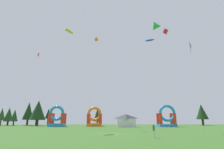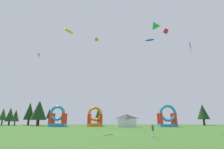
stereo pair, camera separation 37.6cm
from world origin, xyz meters
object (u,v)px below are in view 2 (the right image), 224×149
kite_green_delta (157,26)px  kite_pink_diamond (39,56)px  inflatable_red_slide (167,118)px  festival_tent (127,121)px  kite_purple_diamond (189,46)px  inflatable_yellow_castle (58,119)px  kite_orange_delta (98,40)px  person_left_edge (153,129)px  inflatable_blue_arch (95,119)px  kite_blue_parafoil (150,40)px  kite_yellow_parafoil (69,31)px  kite_red_diamond (166,32)px

kite_green_delta → kite_pink_diamond: bearing=151.9°
inflatable_red_slide → festival_tent: (-14.12, -1.88, -0.73)m
kite_pink_diamond → inflatable_red_slide: size_ratio=2.66×
kite_purple_diamond → inflatable_yellow_castle: bearing=134.0°
inflatable_red_slide → kite_orange_delta: bearing=-154.2°
kite_green_delta → festival_tent: kite_green_delta is taller
kite_pink_diamond → festival_tent: kite_pink_diamond is taller
kite_pink_diamond → festival_tent: 33.04m
kite_orange_delta → kite_pink_diamond: kite_orange_delta is taller
person_left_edge → festival_tent: size_ratio=0.31×
kite_green_delta → inflatable_blue_arch: (-13.70, 35.26, -16.84)m
kite_blue_parafoil → festival_tent: (-4.17, 19.12, -19.39)m
kite_orange_delta → kite_purple_diamond: kite_orange_delta is taller
kite_orange_delta → inflatable_blue_arch: size_ratio=3.93×
kite_blue_parafoil → kite_purple_diamond: size_ratio=1.36×
kite_blue_parafoil → inflatable_red_slide: 29.80m
festival_tent → kite_purple_diamond: bearing=-73.2°
kite_purple_diamond → inflatable_blue_arch: (-19.54, 35.09, -12.93)m
inflatable_blue_arch → festival_tent: inflatable_blue_arch is taller
kite_purple_diamond → inflatable_red_slide: (5.28, 31.17, -12.67)m
festival_tent → kite_yellow_parafoil: bearing=-132.8°
kite_blue_parafoil → inflatable_yellow_castle: 40.79m
festival_tent → kite_pink_diamond: bearing=-148.7°
kite_purple_diamond → inflatable_blue_arch: size_ratio=2.36×
inflatable_blue_arch → kite_blue_parafoil: bearing=-59.2°
kite_purple_diamond → inflatable_blue_arch: 42.19m
kite_orange_delta → person_left_edge: size_ratio=14.68×
kite_blue_parafoil → kite_purple_diamond: bearing=-65.3°
kite_yellow_parafoil → inflatable_blue_arch: size_ratio=3.66×
kite_blue_parafoil → kite_yellow_parafoil: 20.71m
kite_pink_diamond → kite_purple_diamond: bearing=-23.5°
kite_green_delta → inflatable_yellow_castle: 45.99m
kite_green_delta → kite_yellow_parafoil: 23.21m
person_left_edge → inflatable_yellow_castle: 44.94m
kite_pink_diamond → festival_tent: (24.38, 14.82, -16.64)m
kite_green_delta → kite_yellow_parafoil: bearing=148.3°
kite_red_diamond → kite_orange_delta: (-20.52, 2.61, -1.51)m
kite_purple_diamond → kite_yellow_parafoil: 29.14m
kite_purple_diamond → inflatable_red_slide: kite_purple_diamond is taller
kite_pink_diamond → kite_blue_parafoil: bearing=-8.6°
kite_yellow_parafoil → kite_purple_diamond: bearing=-25.1°
kite_red_diamond → kite_purple_diamond: 21.20m
person_left_edge → festival_tent: festival_tent is taller
kite_green_delta → kite_red_diamond: kite_red_diamond is taller
kite_blue_parafoil → inflatable_yellow_castle: bearing=139.9°
kite_orange_delta → festival_tent: kite_orange_delta is taller
kite_yellow_parafoil → person_left_edge: (16.28, -16.51, -23.37)m
kite_green_delta → kite_red_diamond: 20.89m
kite_blue_parafoil → kite_yellow_parafoil: bearing=175.6°
inflatable_yellow_castle → kite_pink_diamond: bearing=-92.6°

